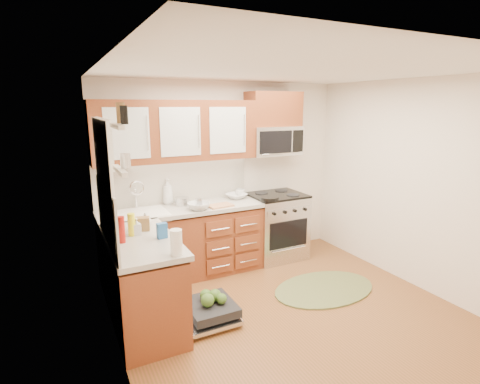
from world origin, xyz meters
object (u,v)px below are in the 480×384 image
cup (240,193)px  bowl_b (199,206)px  microwave (274,141)px  dishwasher (207,312)px  paper_towel_roll (176,242)px  stock_pot (182,201)px  cutting_board (220,206)px  upper_cabinets (176,131)px  rug (324,289)px  skillet (269,198)px  range (276,226)px  bowl_a (236,196)px  sink (141,223)px

cup → bowl_b: bearing=-152.7°
microwave → dishwasher: size_ratio=1.09×
paper_towel_roll → cup: (1.45, 1.67, -0.06)m
microwave → stock_pot: 1.55m
dishwasher → cutting_board: 1.40m
upper_cabinets → stock_pot: (0.03, -0.04, -0.90)m
stock_pot → bowl_b: bearing=-67.1°
upper_cabinets → rug: size_ratio=1.56×
upper_cabinets → cutting_board: (0.45, -0.31, -0.94)m
dishwasher → skillet: skillet is taller
rug → skillet: size_ratio=5.31×
skillet → stock_pot: size_ratio=1.39×
upper_cabinets → paper_towel_roll: (-0.52, -1.59, -0.84)m
range → bowl_a: size_ratio=3.43×
sink → skillet: (1.65, -0.24, 0.17)m
cutting_board → bowl_b: bowl_b is taller
stock_pot → bowl_a: size_ratio=0.64×
dishwasher → bowl_b: 1.32m
microwave → dishwasher: microwave is taller
range → cup: (-0.48, 0.22, 0.50)m
bowl_a → dishwasher: bearing=-127.2°
microwave → bowl_b: 1.48m
bowl_a → bowl_b: bearing=-155.5°
paper_towel_roll → cup: 2.21m
cutting_board → upper_cabinets: bearing=145.5°
range → skillet: bearing=-138.2°
rug → bowl_b: bowl_b is taller
upper_cabinets → cutting_board: bearing=-34.5°
rug → bowl_b: 1.84m
rug → cup: bearing=109.0°
microwave → upper_cabinets: bearing=179.0°
sink → cutting_board: (0.97, -0.15, 0.14)m
range → sink: 1.96m
microwave → cutting_board: (-0.96, -0.28, -0.76)m
cutting_board → cup: (0.48, 0.38, 0.04)m
bowl_a → bowl_b: bowl_b is taller
upper_cabinets → paper_towel_roll: 1.88m
stock_pot → bowl_b: (0.12, -0.28, -0.01)m
cutting_board → paper_towel_roll: size_ratio=1.38×
skillet → microwave: bearing=52.9°
bowl_b → rug: bearing=-37.7°
stock_pot → bowl_b: stock_pot is taller
rug → paper_towel_roll: paper_towel_roll is taller
upper_cabinets → rug: bearing=-42.7°
range → rug: range is taller
bowl_a → range: bearing=-12.0°
range → bowl_b: 1.36m
stock_pot → cutting_board: stock_pot is taller
microwave → bowl_b: microwave is taller
upper_cabinets → skillet: (1.12, -0.40, -0.90)m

